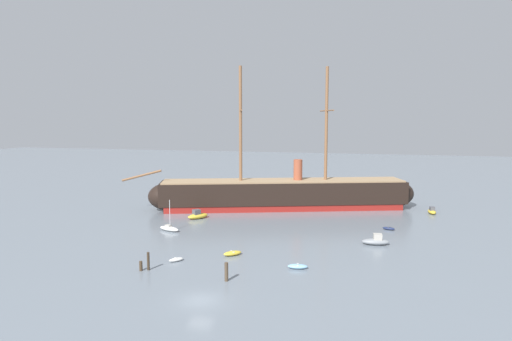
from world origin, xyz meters
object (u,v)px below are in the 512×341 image
object	(u,v)px
dinghy_foreground_right	(298,266)
motorboat_far_right	(432,211)
dinghy_far_left	(173,197)
dinghy_alongside_stern	(389,228)
motorboat_alongside_bow	(198,215)
dinghy_foreground_left	(176,260)
mooring_piling_right_pair	(226,272)
tall_ship	(283,194)
dinghy_near_centre	(232,253)
mooring_piling_nearest	(148,261)
sailboat_mid_left	(169,228)
mooring_piling_left_pair	(141,266)
motorboat_mid_right	(376,241)

from	to	relation	value
dinghy_foreground_right	motorboat_far_right	world-z (taller)	motorboat_far_right
dinghy_foreground_right	dinghy_far_left	distance (m)	55.19
dinghy_alongside_stern	dinghy_far_left	size ratio (longest dim) A/B	0.77
motorboat_alongside_bow	motorboat_far_right	world-z (taller)	motorboat_alongside_bow
dinghy_foreground_left	dinghy_far_left	xyz separation A→B (m)	(-20.27, 42.67, 0.08)
dinghy_far_left	mooring_piling_right_pair	xyz separation A→B (m)	(28.99, -47.92, 0.79)
tall_ship	dinghy_near_centre	xyz separation A→B (m)	(-0.53, -33.49, -2.81)
dinghy_foreground_left	dinghy_far_left	world-z (taller)	dinghy_far_left
dinghy_alongside_stern	dinghy_near_centre	bearing A→B (deg)	-136.39
mooring_piling_nearest	dinghy_far_left	bearing A→B (deg)	111.49
sailboat_mid_left	dinghy_far_left	bearing A→B (deg)	113.82
sailboat_mid_left	motorboat_far_right	bearing A→B (deg)	30.05
tall_ship	mooring_piling_left_pair	bearing A→B (deg)	-102.86
motorboat_alongside_bow	dinghy_foreground_left	bearing A→B (deg)	-74.60
tall_ship	dinghy_near_centre	bearing A→B (deg)	-90.91
mooring_piling_left_pair	dinghy_foreground_left	bearing A→B (deg)	59.20
tall_ship	dinghy_alongside_stern	distance (m)	24.77
mooring_piling_nearest	mooring_piling_right_pair	size ratio (longest dim) A/B	1.02
dinghy_foreground_left	dinghy_alongside_stern	distance (m)	37.06
dinghy_foreground_right	motorboat_mid_right	size ratio (longest dim) A/B	0.63
tall_ship	dinghy_foreground_right	world-z (taller)	tall_ship
dinghy_near_centre	mooring_piling_nearest	bearing A→B (deg)	-135.10
dinghy_near_centre	mooring_piling_right_pair	bearing A→B (deg)	-76.63
dinghy_far_left	dinghy_foreground_right	bearing A→B (deg)	-48.86
motorboat_mid_right	dinghy_near_centre	bearing A→B (deg)	-151.51
dinghy_foreground_left	motorboat_alongside_bow	world-z (taller)	motorboat_alongside_bow
sailboat_mid_left	motorboat_mid_right	distance (m)	33.48
dinghy_far_left	mooring_piling_right_pair	size ratio (longest dim) A/B	1.30
mooring_piling_nearest	mooring_piling_left_pair	world-z (taller)	mooring_piling_nearest
dinghy_foreground_left	motorboat_far_right	size ratio (longest dim) A/B	0.60
motorboat_far_right	mooring_piling_right_pair	world-z (taller)	mooring_piling_right_pair
dinghy_foreground_right	sailboat_mid_left	xyz separation A→B (m)	(-23.92, 13.51, 0.15)
dinghy_foreground_left	sailboat_mid_left	bearing A→B (deg)	118.36
mooring_piling_nearest	mooring_piling_left_pair	size ratio (longest dim) A/B	1.87
dinghy_near_centre	motorboat_far_right	bearing A→B (deg)	50.19
dinghy_far_left	mooring_piling_left_pair	xyz separation A→B (m)	(17.60, -47.17, 0.28)
sailboat_mid_left	mooring_piling_left_pair	world-z (taller)	sailboat_mid_left
dinghy_alongside_stern	mooring_piling_right_pair	world-z (taller)	mooring_piling_right_pair
sailboat_mid_left	motorboat_mid_right	xyz separation A→B (m)	(33.48, 0.08, 0.15)
sailboat_mid_left	mooring_piling_left_pair	distance (m)	19.81
tall_ship	mooring_piling_left_pair	size ratio (longest dim) A/B	48.60
dinghy_near_centre	motorboat_far_right	distance (m)	46.78
dinghy_foreground_right	dinghy_near_centre	xyz separation A→B (m)	(-9.58, 3.19, 0.01)
motorboat_mid_right	tall_ship	bearing A→B (deg)	128.86
tall_ship	dinghy_alongside_stern	world-z (taller)	tall_ship
motorboat_mid_right	motorboat_far_right	distance (m)	27.74
dinghy_foreground_right	dinghy_near_centre	bearing A→B (deg)	161.57
sailboat_mid_left	mooring_piling_nearest	size ratio (longest dim) A/B	2.35
sailboat_mid_left	motorboat_far_right	world-z (taller)	sailboat_mid_left
dinghy_alongside_stern	motorboat_far_right	xyz separation A→B (m)	(8.67, 15.66, 0.25)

